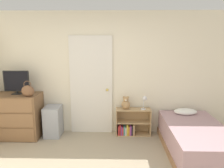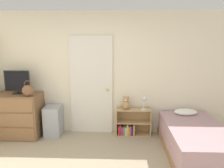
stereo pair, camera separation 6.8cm
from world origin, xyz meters
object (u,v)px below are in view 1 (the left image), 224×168
at_px(storage_bin, 53,121).
at_px(bed, 195,140).
at_px(dresser, 18,116).
at_px(desk_lamp, 144,100).
at_px(handbag, 28,91).
at_px(tv, 16,82).
at_px(bookshelf, 131,124).
at_px(teddy_bear, 126,103).

distance_m(storage_bin, bed, 2.79).
relative_size(dresser, bed, 0.50).
height_order(storage_bin, desk_lamp, desk_lamp).
relative_size(handbag, storage_bin, 0.49).
bearing_deg(bed, storage_bin, 165.79).
height_order(tv, bookshelf, tv).
bearing_deg(tv, storage_bin, 4.01).
bearing_deg(bookshelf, bed, -35.29).
bearing_deg(teddy_bear, desk_lamp, -5.62).
bearing_deg(desk_lamp, tv, -177.99).
relative_size(tv, teddy_bear, 1.88).
bearing_deg(teddy_bear, bed, -32.62).
distance_m(handbag, desk_lamp, 2.30).
bearing_deg(desk_lamp, bookshelf, 171.14).
xyz_separation_m(storage_bin, desk_lamp, (1.89, 0.04, 0.46)).
xyz_separation_m(handbag, bookshelf, (2.00, 0.33, -0.80)).
bearing_deg(handbag, teddy_bear, 9.68).
height_order(dresser, bookshelf, dresser).
relative_size(handbag, bed, 0.17).
bearing_deg(dresser, bed, -10.23).
distance_m(bookshelf, desk_lamp, 0.61).
height_order(storage_bin, teddy_bear, teddy_bear).
height_order(tv, bed, tv).
distance_m(dresser, storage_bin, 0.71).
bearing_deg(dresser, desk_lamp, 2.55).
distance_m(tv, bookshelf, 2.48).
bearing_deg(bed, teddy_bear, 147.38).
xyz_separation_m(teddy_bear, desk_lamp, (0.38, -0.04, 0.09)).
xyz_separation_m(storage_bin, teddy_bear, (1.51, 0.08, 0.37)).
distance_m(handbag, bookshelf, 2.18).
height_order(dresser, desk_lamp, dresser).
relative_size(dresser, bookshelf, 1.25).
relative_size(bookshelf, bed, 0.40).
height_order(handbag, desk_lamp, handbag).
bearing_deg(storage_bin, desk_lamp, 1.29).
height_order(bookshelf, bed, bed).
xyz_separation_m(desk_lamp, bed, (0.82, -0.73, -0.51)).
bearing_deg(teddy_bear, dresser, -176.05).
relative_size(teddy_bear, desk_lamp, 0.95).
distance_m(teddy_bear, desk_lamp, 0.39).
distance_m(teddy_bear, bed, 1.48).
distance_m(storage_bin, teddy_bear, 1.56).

